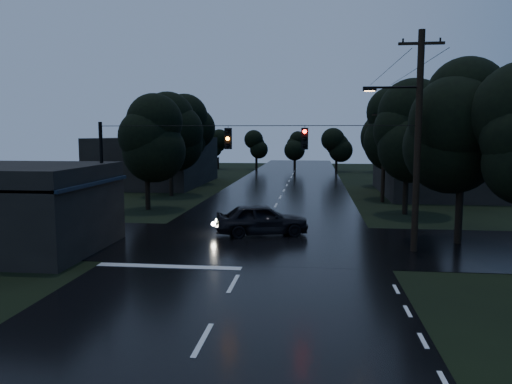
# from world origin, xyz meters

# --- Properties ---
(ground) EXTENTS (160.00, 160.00, 0.00)m
(ground) POSITION_xyz_m (0.00, 0.00, 0.00)
(ground) COLOR black
(ground) RESTS_ON ground
(main_road) EXTENTS (12.00, 120.00, 0.02)m
(main_road) POSITION_xyz_m (0.00, 30.00, 0.00)
(main_road) COLOR black
(main_road) RESTS_ON ground
(cross_street) EXTENTS (60.00, 9.00, 0.02)m
(cross_street) POSITION_xyz_m (0.00, 12.00, 0.00)
(cross_street) COLOR black
(cross_street) RESTS_ON ground
(building_far_right) EXTENTS (10.00, 14.00, 4.40)m
(building_far_right) POSITION_xyz_m (14.00, 34.00, 2.20)
(building_far_right) COLOR black
(building_far_right) RESTS_ON ground
(building_far_left) EXTENTS (10.00, 16.00, 5.00)m
(building_far_left) POSITION_xyz_m (-14.00, 40.00, 2.50)
(building_far_left) COLOR black
(building_far_left) RESTS_ON ground
(utility_pole_main) EXTENTS (3.50, 0.30, 10.00)m
(utility_pole_main) POSITION_xyz_m (7.41, 11.00, 5.26)
(utility_pole_main) COLOR black
(utility_pole_main) RESTS_ON ground
(utility_pole_far) EXTENTS (2.00, 0.30, 7.50)m
(utility_pole_far) POSITION_xyz_m (8.30, 28.00, 3.88)
(utility_pole_far) COLOR black
(utility_pole_far) RESTS_ON ground
(anchor_pole_left) EXTENTS (0.18, 0.18, 6.00)m
(anchor_pole_left) POSITION_xyz_m (-7.50, 11.00, 3.00)
(anchor_pole_left) COLOR black
(anchor_pole_left) RESTS_ON ground
(span_signals) EXTENTS (15.00, 0.37, 1.12)m
(span_signals) POSITION_xyz_m (0.56, 10.99, 5.24)
(span_signals) COLOR black
(span_signals) RESTS_ON ground
(tree_corner_near) EXTENTS (4.48, 4.48, 9.44)m
(tree_corner_near) POSITION_xyz_m (10.00, 13.00, 5.99)
(tree_corner_near) COLOR black
(tree_corner_near) RESTS_ON ground
(tree_left_a) EXTENTS (3.92, 3.92, 8.26)m
(tree_left_a) POSITION_xyz_m (-9.00, 22.00, 5.24)
(tree_left_a) COLOR black
(tree_left_a) RESTS_ON ground
(tree_left_b) EXTENTS (4.20, 4.20, 8.85)m
(tree_left_b) POSITION_xyz_m (-9.60, 30.00, 5.62)
(tree_left_b) COLOR black
(tree_left_b) RESTS_ON ground
(tree_left_c) EXTENTS (4.48, 4.48, 9.44)m
(tree_left_c) POSITION_xyz_m (-10.20, 40.00, 5.99)
(tree_left_c) COLOR black
(tree_left_c) RESTS_ON ground
(tree_right_a) EXTENTS (4.20, 4.20, 8.85)m
(tree_right_a) POSITION_xyz_m (9.00, 22.00, 5.62)
(tree_right_a) COLOR black
(tree_right_a) RESTS_ON ground
(tree_right_b) EXTENTS (4.48, 4.48, 9.44)m
(tree_right_b) POSITION_xyz_m (9.60, 30.00, 5.99)
(tree_right_b) COLOR black
(tree_right_b) RESTS_ON ground
(tree_right_c) EXTENTS (4.76, 4.76, 10.03)m
(tree_right_c) POSITION_xyz_m (10.20, 40.00, 6.37)
(tree_right_c) COLOR black
(tree_right_c) RESTS_ON ground
(car) EXTENTS (5.33, 3.20, 1.70)m
(car) POSITION_xyz_m (0.09, 13.96, 0.85)
(car) COLOR black
(car) RESTS_ON ground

